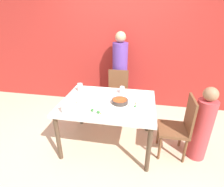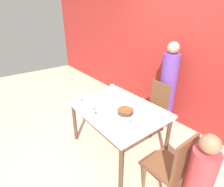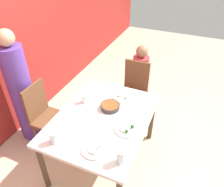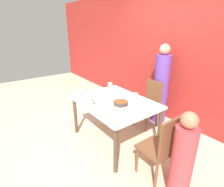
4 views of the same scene
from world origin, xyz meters
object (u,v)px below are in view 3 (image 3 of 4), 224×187
(chair_child_spot, at_px, (134,90))
(person_adult, at_px, (22,93))
(plate_rice_adult, at_px, (123,96))
(glass_water_tall, at_px, (85,98))
(person_child, at_px, (140,79))
(chair_adult_spot, at_px, (45,114))
(bowl_curry, at_px, (110,106))

(chair_child_spot, bearing_deg, person_adult, -140.28)
(plate_rice_adult, relative_size, glass_water_tall, 2.25)
(chair_child_spot, xyz_separation_m, person_child, (0.29, -0.00, 0.02))
(chair_adult_spot, xyz_separation_m, person_adult, (0.00, 0.31, 0.26))
(glass_water_tall, bearing_deg, plate_rice_adult, -54.86)
(bowl_curry, bearing_deg, glass_water_tall, 92.10)
(plate_rice_adult, height_order, glass_water_tall, glass_water_tall)
(person_adult, xyz_separation_m, bowl_curry, (0.17, -1.18, 0.03))
(chair_child_spot, distance_m, plate_rice_adult, 0.63)
(person_adult, bearing_deg, bowl_curry, -81.89)
(chair_adult_spot, height_order, person_child, person_child)
(chair_adult_spot, bearing_deg, plate_rice_adult, -65.00)
(chair_child_spot, relative_size, glass_water_tall, 8.23)
(glass_water_tall, bearing_deg, person_child, -17.46)
(plate_rice_adult, bearing_deg, glass_water_tall, 125.14)
(chair_adult_spot, relative_size, bowl_curry, 4.02)
(chair_adult_spot, relative_size, plate_rice_adult, 3.66)
(chair_child_spot, relative_size, plate_rice_adult, 3.66)
(chair_adult_spot, bearing_deg, person_child, -34.53)
(person_child, bearing_deg, glass_water_tall, 162.54)
(chair_adult_spot, distance_m, person_adult, 0.41)
(chair_adult_spot, height_order, person_adult, person_adult)
(chair_adult_spot, bearing_deg, glass_water_tall, -73.68)
(chair_adult_spot, height_order, glass_water_tall, chair_adult_spot)
(chair_adult_spot, xyz_separation_m, plate_rice_adult, (0.43, -0.92, 0.27))
(chair_child_spot, relative_size, person_child, 0.85)
(plate_rice_adult, bearing_deg, chair_adult_spot, 115.00)
(person_adult, distance_m, plate_rice_adult, 1.31)
(chair_child_spot, bearing_deg, chair_adult_spot, -131.63)
(person_adult, distance_m, bowl_curry, 1.19)
(person_adult, relative_size, plate_rice_adult, 6.37)
(chair_child_spot, xyz_separation_m, person_adult, (-1.00, 1.20, 0.26))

